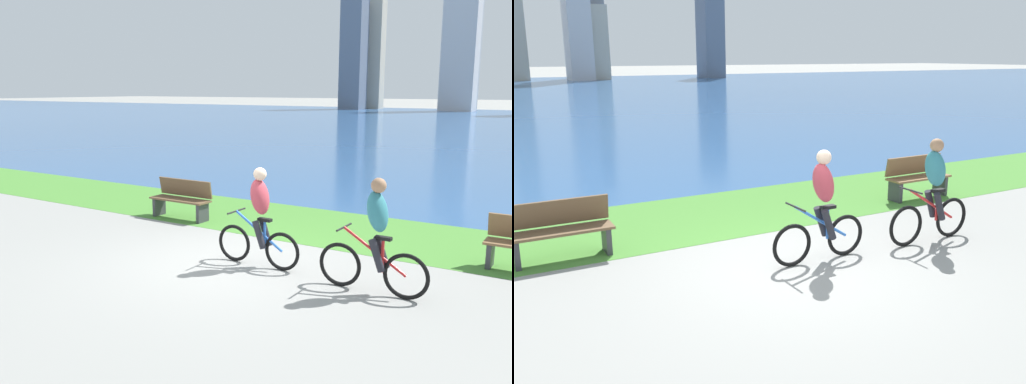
# 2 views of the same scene
# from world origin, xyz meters

# --- Properties ---
(ground_plane) EXTENTS (300.00, 300.00, 0.00)m
(ground_plane) POSITION_xyz_m (0.00, 0.00, 0.00)
(ground_plane) COLOR gray
(grass_strip_bayside) EXTENTS (120.00, 3.07, 0.01)m
(grass_strip_bayside) POSITION_xyz_m (0.00, 3.22, 0.00)
(grass_strip_bayside) COLOR #478433
(grass_strip_bayside) RESTS_ON ground
(cyclist_lead) EXTENTS (1.61, 0.52, 1.69)m
(cyclist_lead) POSITION_xyz_m (0.50, 0.15, 0.84)
(cyclist_lead) COLOR black
(cyclist_lead) RESTS_ON ground
(cyclist_trailing) EXTENTS (1.70, 0.52, 1.72)m
(cyclist_trailing) POSITION_xyz_m (2.59, -0.00, 0.84)
(cyclist_trailing) COLOR black
(cyclist_trailing) RESTS_ON ground
(bench_near_path) EXTENTS (1.50, 0.47, 0.90)m
(bench_near_path) POSITION_xyz_m (-2.89, 2.14, 0.45)
(bench_near_path) COLOR brown
(bench_near_path) RESTS_ON ground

